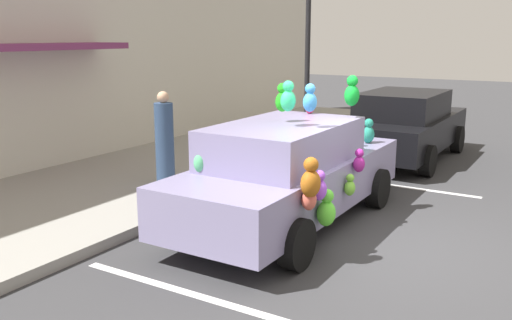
% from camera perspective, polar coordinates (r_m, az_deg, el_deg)
% --- Properties ---
extents(ground_plane, '(60.00, 60.00, 0.00)m').
position_cam_1_polar(ground_plane, '(7.61, 12.26, -8.79)').
color(ground_plane, '#38383A').
extents(sidewalk, '(24.00, 4.00, 0.15)m').
position_cam_1_polar(sidewalk, '(10.23, -15.19, -2.90)').
color(sidewalk, gray).
rests_on(sidewalk, ground).
extents(storefront_building, '(24.00, 1.25, 6.40)m').
position_cam_1_polar(storefront_building, '(11.55, -23.73, 13.88)').
color(storefront_building, beige).
rests_on(storefront_building, ground).
extents(parking_stripe_front, '(0.12, 3.60, 0.01)m').
position_cam_1_polar(parking_stripe_front, '(10.77, 12.80, -2.39)').
color(parking_stripe_front, silver).
rests_on(parking_stripe_front, ground).
extents(parking_stripe_rear, '(0.12, 3.60, 0.01)m').
position_cam_1_polar(parking_stripe_rear, '(6.09, -4.66, -14.14)').
color(parking_stripe_rear, silver).
rests_on(parking_stripe_rear, ground).
extents(plush_covered_car, '(4.67, 2.04, 2.18)m').
position_cam_1_polar(plush_covered_car, '(8.08, 3.46, -1.23)').
color(plush_covered_car, '#867FA9').
rests_on(plush_covered_car, ground).
extents(parked_sedan_behind, '(4.40, 2.00, 1.54)m').
position_cam_1_polar(parked_sedan_behind, '(12.87, 15.04, 3.52)').
color(parked_sedan_behind, black).
rests_on(parked_sedan_behind, ground).
extents(teddy_bear_on_sidewalk, '(0.38, 0.32, 0.73)m').
position_cam_1_polar(teddy_bear_on_sidewalk, '(11.39, -0.64, 1.26)').
color(teddy_bear_on_sidewalk, beige).
rests_on(teddy_bear_on_sidewalk, sidewalk).
extents(street_lamp_post, '(0.28, 0.28, 3.91)m').
position_cam_1_polar(street_lamp_post, '(13.04, 5.35, 11.76)').
color(street_lamp_post, black).
rests_on(street_lamp_post, sidewalk).
extents(pedestrian_near_shopfront, '(0.33, 0.33, 1.67)m').
position_cam_1_polar(pedestrian_near_shopfront, '(9.83, -9.40, 1.83)').
color(pedestrian_near_shopfront, navy).
rests_on(pedestrian_near_shopfront, sidewalk).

